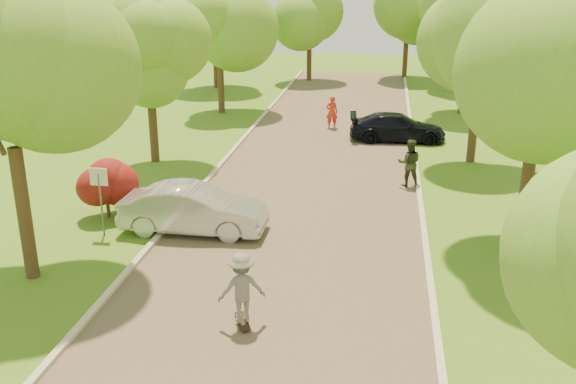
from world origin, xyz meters
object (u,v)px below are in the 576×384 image
Objects in this scene: silver_sedan at (193,209)px; longboard at (243,321)px; person_olive at (409,163)px; street_sign at (100,187)px; dark_sedan at (397,127)px; skateboarder at (242,288)px; person_striped at (332,112)px.

silver_sedan is 5.06× the size of longboard.
person_olive reaches higher than silver_sedan.
silver_sedan is (2.70, 0.67, -0.81)m from street_sign.
silver_sedan is 1.00× the size of dark_sedan.
person_olive is at bearing -50.29° from silver_sedan.
skateboarder is at bearing 67.30° from person_olive.
longboard is 0.53× the size of skateboarder.
street_sign reaches higher than skateboarder.
person_olive reaches higher than skateboarder.
skateboarder reaches higher than longboard.
dark_sedan is 18.05m from skateboarder.
skateboarder is (5.42, -4.58, -0.60)m from street_sign.
longboard is at bearing -152.47° from silver_sedan.
person_striped reaches higher than silver_sedan.
skateboarder is 1.01× the size of person_striped.
person_striped is at bearing -11.74° from silver_sedan.
dark_sedan is 18.06m from longboard.
dark_sedan is 5.05× the size of longboard.
street_sign is 1.28× the size of skateboarder.
silver_sedan is 14.82m from person_striped.
person_striped reaches higher than longboard.
longboard is 0.87m from skateboarder.
silver_sedan is at bearing 37.30° from person_olive.
dark_sedan is (6.40, 12.42, -0.09)m from silver_sedan.
street_sign reaches higher than dark_sedan.
silver_sedan reaches higher than dark_sedan.
street_sign reaches higher than person_striped.
street_sign is 7.25m from longboard.
person_olive is (6.76, 5.58, 0.16)m from silver_sedan.
skateboarder is at bearing 164.73° from dark_sedan.
person_striped is (0.35, 19.75, -0.12)m from skateboarder.
skateboarder is (2.72, -5.25, 0.21)m from silver_sedan.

